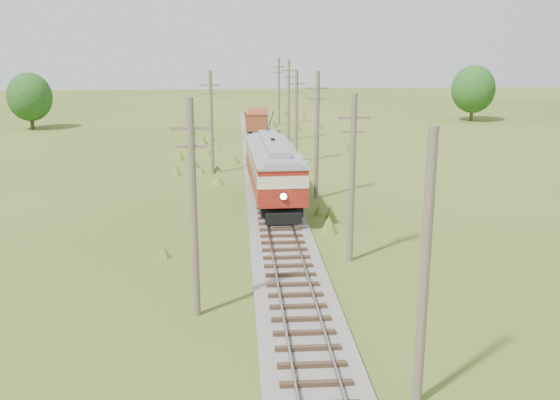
{
  "coord_description": "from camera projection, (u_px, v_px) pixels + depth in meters",
  "views": [
    {
      "loc": [
        -2.45,
        -12.11,
        11.2
      ],
      "look_at": [
        0.0,
        22.51,
        2.13
      ],
      "focal_mm": 40.0,
      "sensor_mm": 36.0,
      "label": 1
    }
  ],
  "objects": [
    {
      "name": "utility_pole_r_2",
      "position": [
        352.0,
        177.0,
        31.16
      ],
      "size": [
        1.6,
        0.3,
        8.6
      ],
      "color": "brown",
      "rests_on": "ground"
    },
    {
      "name": "utility_pole_r_1",
      "position": [
        425.0,
        272.0,
        18.61
      ],
      "size": [
        0.3,
        0.3,
        8.8
      ],
      "color": "brown",
      "rests_on": "ground"
    },
    {
      "name": "gravel_pile",
      "position": [
        292.0,
        154.0,
        59.07
      ],
      "size": [
        3.14,
        3.33,
        1.14
      ],
      "color": "gray",
      "rests_on": "ground"
    },
    {
      "name": "railbed_main",
      "position": [
        269.0,
        187.0,
        47.45
      ],
      "size": [
        3.6,
        96.0,
        0.57
      ],
      "color": "#605B54",
      "rests_on": "ground"
    },
    {
      "name": "utility_pole_r_6",
      "position": [
        279.0,
        91.0,
        81.33
      ],
      "size": [
        1.6,
        0.3,
        8.7
      ],
      "color": "brown",
      "rests_on": "ground"
    },
    {
      "name": "tree_mid_b",
      "position": [
        473.0,
        89.0,
        85.12
      ],
      "size": [
        5.88,
        5.88,
        7.57
      ],
      "color": "#38281C",
      "rests_on": "ground"
    },
    {
      "name": "utility_pole_l_a",
      "position": [
        194.0,
        208.0,
        24.81
      ],
      "size": [
        1.6,
        0.3,
        9.0
      ],
      "color": "brown",
      "rests_on": "ground"
    },
    {
      "name": "utility_pole_r_3",
      "position": [
        317.0,
        134.0,
        43.65
      ],
      "size": [
        1.6,
        0.3,
        9.0
      ],
      "color": "brown",
      "rests_on": "ground"
    },
    {
      "name": "utility_pole_r_4",
      "position": [
        296.0,
        116.0,
        56.26
      ],
      "size": [
        1.6,
        0.3,
        8.4
      ],
      "color": "brown",
      "rests_on": "ground"
    },
    {
      "name": "streetcar",
      "position": [
        273.0,
        166.0,
        42.25
      ],
      "size": [
        3.49,
        13.16,
        5.98
      ],
      "rotation": [
        0.0,
        0.0,
        0.04
      ],
      "color": "black",
      "rests_on": "ground"
    },
    {
      "name": "tree_mid_a",
      "position": [
        30.0,
        97.0,
        77.38
      ],
      "size": [
        5.46,
        5.46,
        7.03
      ],
      "color": "#38281C",
      "rests_on": "ground"
    },
    {
      "name": "gondola",
      "position": [
        257.0,
        120.0,
        72.13
      ],
      "size": [
        2.76,
        7.49,
        2.45
      ],
      "rotation": [
        0.0,
        0.0,
        -0.05
      ],
      "color": "black",
      "rests_on": "ground"
    },
    {
      "name": "utility_pole_l_b",
      "position": [
        211.0,
        121.0,
        51.86
      ],
      "size": [
        1.6,
        0.3,
        8.6
      ],
      "color": "brown",
      "rests_on": "ground"
    },
    {
      "name": "utility_pole_r_5",
      "position": [
        289.0,
        99.0,
        68.77
      ],
      "size": [
        1.6,
        0.3,
        8.9
      ],
      "color": "brown",
      "rests_on": "ground"
    }
  ]
}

